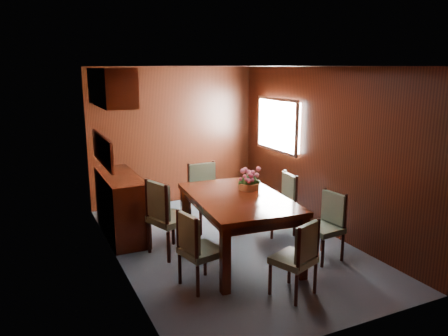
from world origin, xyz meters
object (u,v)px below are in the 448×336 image
chair_head (299,255)px  flower_centerpiece (249,179)px  sideboard (121,205)px  dining_table (238,205)px  chair_left_near (196,246)px  chair_right_near (327,222)px

chair_head → flower_centerpiece: flower_centerpiece is taller
sideboard → chair_head: sideboard is taller
sideboard → dining_table: 1.85m
chair_left_near → flower_centerpiece: size_ratio=3.01×
chair_right_near → chair_head: (-0.89, -0.65, -0.01)m
dining_table → flower_centerpiece: 0.44m
chair_head → dining_table: bearing=75.5°
chair_right_near → chair_head: 1.10m
sideboard → chair_left_near: sideboard is taller
sideboard → flower_centerpiece: size_ratio=4.77×
chair_left_near → chair_head: chair_left_near is taller
flower_centerpiece → sideboard: bearing=140.8°
chair_right_near → chair_head: chair_right_near is taller
sideboard → chair_right_near: (2.19, -1.90, 0.03)m
sideboard → chair_left_near: (0.40, -1.91, 0.04)m
sideboard → chair_left_near: size_ratio=1.59×
dining_table → chair_left_near: size_ratio=2.08×
chair_left_near → sideboard: bearing=-180.0°
chair_head → flower_centerpiece: bearing=63.0°
chair_right_near → dining_table: bearing=57.7°
dining_table → chair_left_near: (-0.77, -0.51, -0.21)m
chair_left_near → flower_centerpiece: flower_centerpiece is taller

